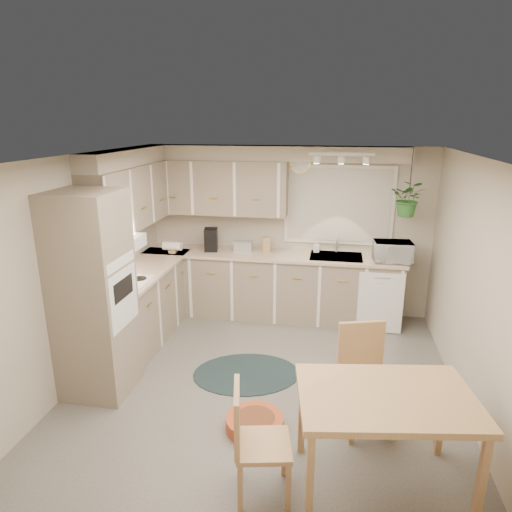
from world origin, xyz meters
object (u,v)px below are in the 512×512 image
(dining_table, at_px, (382,441))
(microwave, at_px, (393,249))
(chair_left, at_px, (263,442))
(pet_bed, at_px, (255,423))
(braided_rug, at_px, (246,374))
(chair_back, at_px, (367,381))

(dining_table, xyz_separation_m, microwave, (0.33, 2.94, 0.70))
(chair_left, distance_m, microwave, 3.45)
(dining_table, distance_m, microwave, 3.04)
(pet_bed, bearing_deg, chair_left, -74.88)
(chair_left, relative_size, pet_bed, 1.69)
(dining_table, relative_size, braided_rug, 1.08)
(pet_bed, bearing_deg, microwave, 60.35)
(chair_back, distance_m, braided_rug, 1.52)
(chair_left, relative_size, braided_rug, 0.76)
(microwave, bearing_deg, chair_left, -115.05)
(chair_back, xyz_separation_m, braided_rug, (-1.25, 0.72, -0.48))
(microwave, bearing_deg, pet_bed, -123.88)
(chair_left, bearing_deg, pet_bed, -176.59)
(dining_table, relative_size, chair_left, 1.42)
(dining_table, bearing_deg, chair_left, -165.52)
(chair_left, xyz_separation_m, microwave, (1.20, 3.17, 0.65))
(chair_left, distance_m, chair_back, 1.21)
(chair_left, height_order, microwave, microwave)
(chair_back, distance_m, microwave, 2.37)
(dining_table, distance_m, pet_bed, 1.22)
(chair_back, bearing_deg, braided_rug, -47.11)
(chair_back, height_order, microwave, microwave)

